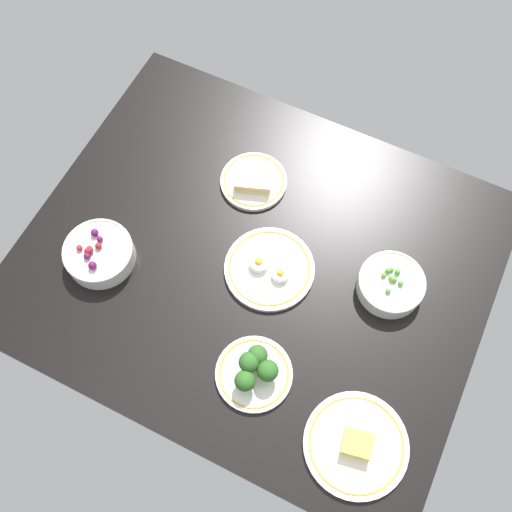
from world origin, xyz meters
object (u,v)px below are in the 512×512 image
object	(u,v)px
bowl_peas	(391,284)
bowl_berries	(99,254)
plate_sandwich	(254,180)
plate_eggs	(269,268)
plate_broccoli	(255,371)
plate_cheese	(356,445)

from	to	relation	value
bowl_peas	bowl_berries	xyz separation A→B (cm)	(66.39, 23.55, 0.23)
bowl_peas	plate_sandwich	world-z (taller)	bowl_peas
plate_sandwich	bowl_peas	bearing A→B (deg)	163.71
plate_sandwich	plate_eggs	world-z (taller)	plate_eggs
plate_eggs	plate_broccoli	bearing A→B (deg)	108.08
plate_sandwich	plate_cheese	distance (cm)	69.52
plate_sandwich	plate_eggs	distance (cm)	25.14
plate_eggs	bowl_berries	bearing A→B (deg)	21.62
bowl_peas	plate_eggs	world-z (taller)	bowl_peas
bowl_berries	plate_cheese	size ratio (longest dim) A/B	0.74
plate_sandwich	plate_eggs	bearing A→B (deg)	124.73
plate_broccoli	plate_sandwich	size ratio (longest dim) A/B	1.01
plate_sandwich	plate_broccoli	bearing A→B (deg)	116.30
plate_broccoli	bowl_berries	bearing A→B (deg)	-11.29
bowl_peas	bowl_berries	bearing A→B (deg)	19.53
plate_eggs	plate_cheese	bearing A→B (deg)	139.97
plate_broccoli	plate_cheese	xyz separation A→B (cm)	(-26.41, 4.39, -1.91)
plate_broccoli	plate_sandwich	distance (cm)	50.41
bowl_peas	plate_broccoli	xyz separation A→B (cm)	(19.92, 32.83, 0.29)
plate_sandwich	plate_eggs	xyz separation A→B (cm)	(-14.32, 20.66, -0.44)
bowl_peas	plate_eggs	bearing A→B (deg)	16.57
plate_broccoli	plate_eggs	xyz separation A→B (cm)	(8.01, -24.52, -1.90)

